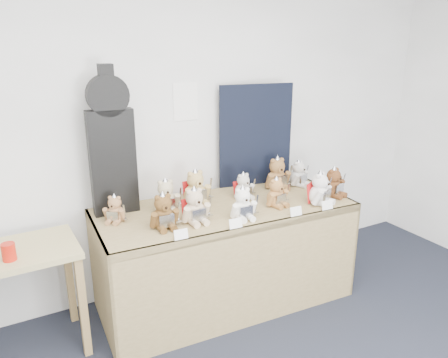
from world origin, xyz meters
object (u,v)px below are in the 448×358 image
teddy_back_centre_left (196,189)px  teddy_back_far_left (115,210)px  guitar_case (111,143)px  teddy_front_left (195,207)px  red_cup (9,252)px  display_table (230,231)px  teddy_back_left (166,197)px  teddy_back_end (299,174)px  teddy_front_far_left (164,213)px  teddy_front_far_right (320,190)px  side_table (3,272)px  teddy_back_right (277,175)px  teddy_front_centre (243,205)px  teddy_back_centre_right (243,187)px  teddy_front_end (334,184)px  teddy_front_right (276,193)px

teddy_back_centre_left → teddy_back_far_left: bearing=-179.8°
guitar_case → teddy_front_left: (0.43, -0.45, -0.41)m
red_cup → guitar_case: bearing=23.2°
display_table → red_cup: red_cup is taller
teddy_back_left → teddy_back_end: bearing=7.3°
guitar_case → teddy_back_end: 1.63m
teddy_front_far_left → teddy_front_far_right: (1.22, -0.16, 0.00)m
display_table → teddy_back_far_left: 0.88m
teddy_back_centre_left → side_table: bearing=179.9°
red_cup → teddy_front_far_right: bearing=-7.1°
guitar_case → teddy_back_centre_left: (0.59, -0.13, -0.40)m
teddy_back_end → guitar_case: bearing=154.5°
teddy_front_far_right → guitar_case: bearing=130.6°
red_cup → teddy_back_far_left: 0.72m
teddy_back_far_left → teddy_back_right: bearing=39.1°
teddy_front_centre → teddy_back_centre_left: teddy_back_centre_left is taller
teddy_front_far_left → teddy_front_centre: 0.57m
display_table → teddy_front_centre: 0.33m
guitar_case → teddy_front_centre: guitar_case is taller
side_table → teddy_back_centre_right: teddy_back_centre_right is taller
teddy_front_far_right → teddy_back_end: bearing=46.0°
red_cup → teddy_front_far_right: 2.20m
teddy_front_end → teddy_back_centre_right: bearing=139.7°
teddy_front_centre → teddy_back_end: bearing=30.5°
teddy_front_far_right → teddy_back_right: teddy_back_right is taller
side_table → red_cup: red_cup is taller
teddy_front_centre → teddy_back_centre_right: size_ratio=1.11×
teddy_front_right → side_table: bearing=163.1°
guitar_case → teddy_back_right: size_ratio=3.48×
teddy_front_centre → teddy_back_centre_left: size_ratio=0.86×
side_table → teddy_front_centre: size_ratio=3.55×
teddy_back_left → red_cup: bearing=-163.9°
teddy_back_left → teddy_back_centre_left: bearing=13.5°
teddy_front_centre → teddy_back_far_left: teddy_front_centre is taller
teddy_front_right → teddy_back_end: (0.45, 0.31, 0.00)m
display_table → teddy_front_left: size_ratio=7.05×
teddy_back_left → teddy_front_centre: bearing=-35.3°
teddy_back_centre_left → teddy_back_far_left: 0.65m
teddy_back_right → red_cup: bearing=-171.1°
teddy_back_right → teddy_back_centre_left: bearing=-176.7°
teddy_back_left → teddy_back_centre_right: teddy_back_left is taller
teddy_back_end → teddy_back_far_left: (-1.62, -0.01, -0.01)m
teddy_back_right → teddy_front_centre: bearing=-141.3°
side_table → teddy_back_left: (1.14, 0.05, 0.29)m
side_table → teddy_front_far_right: teddy_front_far_right is taller
side_table → guitar_case: size_ratio=0.88×
teddy_front_right → teddy_back_centre_right: size_ratio=1.07×
teddy_back_right → teddy_back_left: bearing=-175.0°
teddy_back_centre_left → teddy_back_end: bearing=-4.8°
side_table → teddy_front_right: (1.92, -0.26, 0.28)m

